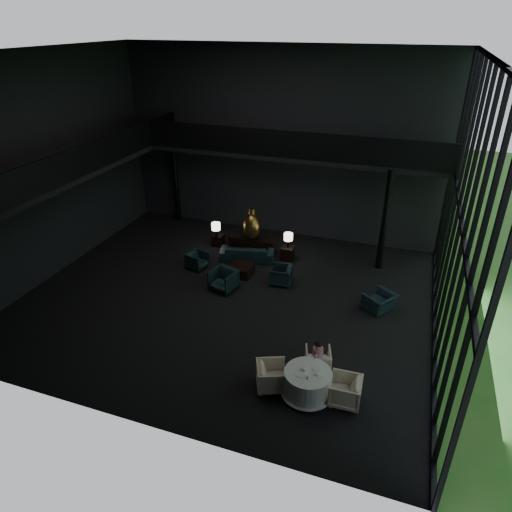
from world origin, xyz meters
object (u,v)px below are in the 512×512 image
(dining_chair_north, at_px, (318,359))
(side_table_left, at_px, (218,240))
(lounge_armchair_west, at_px, (197,260))
(console, at_px, (252,245))
(dining_chair_west, at_px, (272,375))
(coffee_table, at_px, (241,270))
(table_lamp_left, at_px, (216,227))
(dining_table, at_px, (307,385))
(table_lamp_right, at_px, (288,237))
(child, at_px, (318,351))
(sofa, at_px, (247,250))
(window_armchair, at_px, (379,300))
(lounge_armchair_east, at_px, (281,274))
(side_table_right, at_px, (288,253))
(dining_chair_east, at_px, (345,389))
(lounge_armchair_south, at_px, (223,278))
(bronze_urn, at_px, (252,226))

(dining_chair_north, bearing_deg, side_table_left, -63.29)
(lounge_armchair_west, bearing_deg, console, -22.99)
(console, xyz_separation_m, dining_chair_north, (4.21, -6.23, 0.01))
(console, xyz_separation_m, dining_chair_west, (3.20, -7.34, 0.10))
(console, bearing_deg, coffee_table, -83.26)
(table_lamp_left, height_order, coffee_table, table_lamp_left)
(table_lamp_left, relative_size, dining_table, 0.44)
(table_lamp_right, distance_m, child, 6.80)
(sofa, height_order, window_armchair, sofa)
(lounge_armchair_east, distance_m, child, 4.92)
(table_lamp_right, xyz_separation_m, dining_chair_north, (2.61, -6.11, -0.65))
(sofa, bearing_deg, dining_chair_west, 101.89)
(side_table_right, relative_size, dining_chair_north, 0.83)
(table_lamp_left, xyz_separation_m, dining_chair_east, (6.74, -7.14, -0.52))
(lounge_armchair_east, bearing_deg, sofa, -131.72)
(dining_chair_north, relative_size, dining_chair_west, 0.79)
(lounge_armchair_south, bearing_deg, side_table_left, 130.93)
(side_table_left, xyz_separation_m, child, (5.82, -6.49, 0.51))
(console, height_order, lounge_armchair_west, lounge_armchair_west)
(dining_chair_north, xyz_separation_m, dining_chair_west, (-1.01, -1.11, 0.09))
(console, distance_m, dining_chair_east, 8.88)
(lounge_armchair_east, distance_m, dining_chair_east, 6.09)
(sofa, bearing_deg, console, -99.92)
(bronze_urn, relative_size, table_lamp_left, 2.12)
(sofa, height_order, lounge_armchair_west, sofa)
(sofa, distance_m, lounge_armchair_east, 2.27)
(lounge_armchair_east, height_order, dining_chair_north, lounge_armchair_east)
(table_lamp_right, distance_m, lounge_armchair_south, 3.48)
(table_lamp_left, height_order, dining_chair_north, table_lamp_left)
(coffee_table, bearing_deg, table_lamp_right, 53.06)
(table_lamp_right, relative_size, sofa, 0.26)
(bronze_urn, relative_size, side_table_right, 2.44)
(side_table_left, xyz_separation_m, lounge_armchair_south, (1.65, -3.29, 0.23))
(lounge_armchair_east, height_order, dining_chair_east, dining_chair_east)
(table_lamp_left, xyz_separation_m, coffee_table, (1.83, -1.85, -0.75))
(table_lamp_right, xyz_separation_m, dining_table, (2.57, -7.17, -0.65))
(bronze_urn, bearing_deg, lounge_armchair_east, -47.42)
(bronze_urn, bearing_deg, window_armchair, -25.38)
(bronze_urn, xyz_separation_m, side_table_right, (1.60, -0.12, -0.93))
(dining_chair_east, bearing_deg, child, -134.72)
(table_lamp_left, bearing_deg, lounge_armchair_south, -62.06)
(side_table_right, bearing_deg, coffee_table, -127.30)
(side_table_left, distance_m, table_lamp_left, 0.72)
(coffee_table, distance_m, dining_chair_east, 7.22)
(coffee_table, bearing_deg, dining_chair_east, -47.15)
(side_table_left, xyz_separation_m, lounge_armchair_west, (0.03, -2.14, 0.10))
(side_table_right, xyz_separation_m, child, (2.62, -6.25, 0.49))
(window_armchair, relative_size, child, 1.38)
(side_table_left, relative_size, dining_chair_north, 0.75)
(side_table_right, distance_m, dining_chair_north, 6.62)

